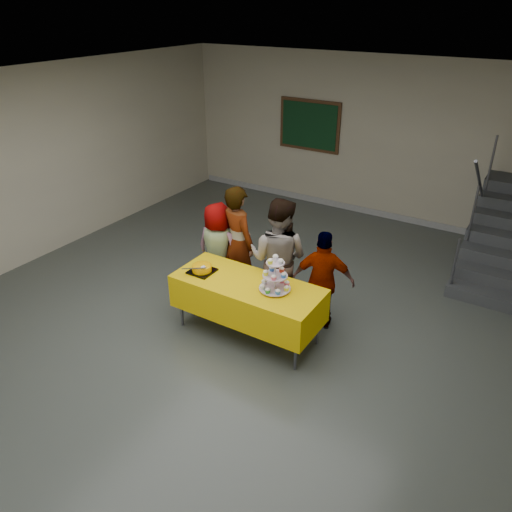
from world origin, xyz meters
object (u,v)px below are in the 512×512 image
Objects in this scene: cupcake_stand at (275,278)px; schoolchild_a at (218,249)px; bear_cake at (202,268)px; bake_table at (248,298)px; noticeboard at (309,125)px; schoolchild_d at (323,281)px; schoolchild_b at (238,243)px; schoolchild_c at (278,259)px.

cupcake_stand is 1.47m from schoolchild_a.
schoolchild_a is at bearing 111.20° from bear_cake.
noticeboard reaches higher than bake_table.
bear_cake is 0.26× the size of schoolchild_d.
schoolchild_d is (1.35, -0.08, -0.16)m from schoolchild_b.
bake_table is at bearing -71.98° from noticeboard.
noticeboard reaches higher than schoolchild_b.
bake_table is 1.36× the size of schoolchild_a.
cupcake_stand is at bearing 5.80° from bear_cake.
cupcake_stand is at bearing 4.04° from bake_table.
schoolchild_c reaches higher than cupcake_stand.
schoolchild_a is 4.11m from noticeboard.
schoolchild_b reaches higher than schoolchild_a.
bear_cake is at bearing 9.94° from schoolchild_d.
schoolchild_d is (0.33, 0.65, -0.25)m from cupcake_stand.
schoolchild_b is (-0.00, 0.83, 0.00)m from bear_cake.
schoolchild_a is at bearing -9.31° from schoolchild_c.
schoolchild_d is at bearing 177.88° from schoolchild_a.
schoolchild_c reaches higher than bear_cake.
schoolchild_b is 0.73m from schoolchild_c.
bear_cake is at bearing -173.17° from bake_table.
bear_cake is 0.83m from schoolchild_b.
schoolchild_b is 4.05m from noticeboard.
bake_table is 0.53m from cupcake_stand.
schoolchild_b is 0.99× the size of schoolchild_c.
schoolchild_d reaches higher than bake_table.
schoolchild_c is at bearing 83.19° from bake_table.
schoolchild_a reaches higher than bake_table.
schoolchild_a is 0.83× the size of schoolchild_b.
bear_cake is 0.81m from schoolchild_a.
schoolchild_b reaches higher than cupcake_stand.
schoolchild_c is at bearing 116.28° from cupcake_stand.
bear_cake is 0.22× the size of schoolchild_b.
schoolchild_b is 1.28× the size of noticeboard.
schoolchild_d reaches higher than bear_cake.
bear_cake is 1.55m from schoolchild_d.
cupcake_stand is 0.33× the size of schoolchild_d.
schoolchild_c is 1.29× the size of noticeboard.
schoolchild_a is 0.82× the size of schoolchild_c.
bear_cake is at bearing -174.20° from cupcake_stand.
schoolchild_b is 1.23× the size of schoolchild_d.
bake_table is 4.98m from noticeboard.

